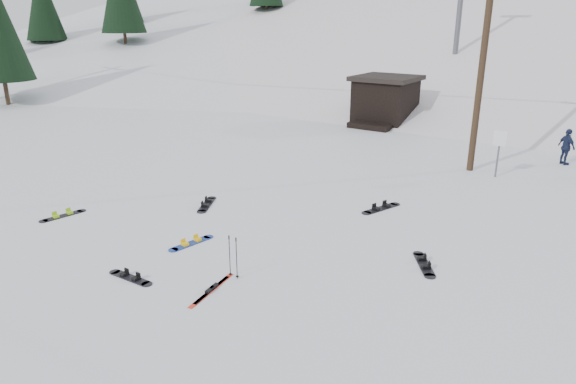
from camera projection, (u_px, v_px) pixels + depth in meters
The scene contains 16 objects.
ground at pixel (189, 305), 11.16m from camera, with size 200.00×200.00×0.00m, color white.
ski_slope at pixel (545, 185), 57.87m from camera, with size 60.00×75.00×45.00m, color white.
ridge_left at pixel (256, 145), 71.45m from camera, with size 34.00×85.00×38.00m, color white.
treeline_left at pixel (225, 70), 60.59m from camera, with size 20.00×64.00×10.00m, color black, non-canonical shape.
utility_pole at pixel (484, 52), 19.47m from camera, with size 2.00×0.26×9.00m.
trail_sign at pixel (499, 145), 19.66m from camera, with size 0.50×0.09×1.85m.
lift_hut at pixel (385, 100), 29.72m from camera, with size 3.40×4.10×2.75m.
hero_snowboard at pixel (191, 243), 14.15m from camera, with size 0.46×1.44×0.10m.
hero_skis at pixel (212, 289), 11.73m from camera, with size 0.38×1.72×0.09m.
ski_poles at pixel (233, 257), 12.17m from camera, with size 0.29×0.08×1.06m.
board_scatter_a at pixel (130, 277), 12.27m from camera, with size 1.38×0.30×0.10m.
board_scatter_b at pixel (207, 204), 17.07m from camera, with size 0.94×1.46×0.11m.
board_scatter_c at pixel (63, 215), 16.11m from camera, with size 0.45×1.48×0.10m.
board_scatter_d at pixel (424, 264), 12.94m from camera, with size 0.98×1.32×0.11m.
board_scatter_f at pixel (381, 208), 16.72m from camera, with size 0.74×1.60×0.12m.
skier_navy at pixel (566, 147), 21.53m from camera, with size 0.90×0.37×1.53m, color #1A2342.
Camera 1 is at (7.33, -6.81, 5.93)m, focal length 32.00 mm.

